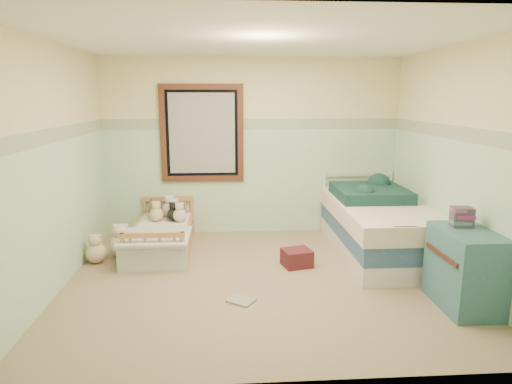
{
  "coord_description": "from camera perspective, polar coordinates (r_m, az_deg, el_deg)",
  "views": [
    {
      "loc": [
        -0.36,
        -4.55,
        1.95
      ],
      "look_at": [
        -0.03,
        0.35,
        0.9
      ],
      "focal_mm": 31.31,
      "sensor_mm": 36.0,
      "label": 1
    }
  ],
  "objects": [
    {
      "name": "floor",
      "position": [
        4.97,
        0.66,
        -11.18
      ],
      "size": [
        4.2,
        3.6,
        0.02
      ],
      "primitive_type": "cube",
      "color": "#766B53",
      "rests_on": "ground"
    },
    {
      "name": "ceiling",
      "position": [
        4.6,
        0.74,
        19.03
      ],
      "size": [
        4.2,
        3.6,
        0.02
      ],
      "primitive_type": "cube",
      "color": "white",
      "rests_on": "wall_back"
    },
    {
      "name": "wall_back",
      "position": [
        6.4,
        -0.55,
        5.77
      ],
      "size": [
        4.2,
        0.04,
        2.5
      ],
      "primitive_type": "cube",
      "color": "beige",
      "rests_on": "floor"
    },
    {
      "name": "wall_front",
      "position": [
        2.86,
        3.49,
        -2.14
      ],
      "size": [
        4.2,
        0.04,
        2.5
      ],
      "primitive_type": "cube",
      "color": "beige",
      "rests_on": "floor"
    },
    {
      "name": "wall_left",
      "position": [
        4.93,
        -24.48,
        2.78
      ],
      "size": [
        0.04,
        3.6,
        2.5
      ],
      "primitive_type": "cube",
      "color": "beige",
      "rests_on": "floor"
    },
    {
      "name": "wall_right",
      "position": [
        5.22,
        24.38,
        3.26
      ],
      "size": [
        0.04,
        3.6,
        2.5
      ],
      "primitive_type": "cube",
      "color": "beige",
      "rests_on": "floor"
    },
    {
      "name": "wainscot_mint",
      "position": [
        6.46,
        -0.54,
        1.34
      ],
      "size": [
        4.2,
        0.01,
        1.5
      ],
      "primitive_type": "cube",
      "color": "#A8D0A7",
      "rests_on": "floor"
    },
    {
      "name": "border_strip",
      "position": [
        6.36,
        -0.55,
        8.66
      ],
      "size": [
        4.2,
        0.01,
        0.15
      ],
      "primitive_type": "cube",
      "color": "#476A49",
      "rests_on": "wall_back"
    },
    {
      "name": "window_frame",
      "position": [
        6.34,
        -6.91,
        7.44
      ],
      "size": [
        1.16,
        0.06,
        1.36
      ],
      "primitive_type": "cube",
      "color": "#351810",
      "rests_on": "wall_back"
    },
    {
      "name": "window_blinds",
      "position": [
        6.35,
        -6.91,
        7.44
      ],
      "size": [
        0.92,
        0.01,
        1.12
      ],
      "primitive_type": "cube",
      "color": "#AEADAB",
      "rests_on": "window_frame"
    },
    {
      "name": "toddler_bed_frame",
      "position": [
        5.97,
        -11.91,
        -6.35
      ],
      "size": [
        0.74,
        1.48,
        0.19
      ],
      "primitive_type": "cube",
      "color": "#A6713D",
      "rests_on": "floor"
    },
    {
      "name": "toddler_mattress",
      "position": [
        5.92,
        -11.98,
        -4.92
      ],
      "size": [
        0.67,
        1.41,
        0.12
      ],
      "primitive_type": "cube",
      "color": "white",
      "rests_on": "toddler_bed_frame"
    },
    {
      "name": "patchwork_quilt",
      "position": [
        5.46,
        -12.68,
        -5.57
      ],
      "size": [
        0.8,
        0.74,
        0.03
      ],
      "primitive_type": "cube",
      "color": "#7B98D1",
      "rests_on": "toddler_mattress"
    },
    {
      "name": "plush_bed_brown",
      "position": [
        6.38,
        -12.75,
        -2.31
      ],
      "size": [
        0.18,
        0.18,
        0.18
      ],
      "primitive_type": "sphere",
      "color": "brown",
      "rests_on": "toddler_mattress"
    },
    {
      "name": "plush_bed_white",
      "position": [
        6.35,
        -10.97,
        -2.19
      ],
      "size": [
        0.21,
        0.21,
        0.21
      ],
      "primitive_type": "sphere",
      "color": "silver",
      "rests_on": "toddler_mattress"
    },
    {
      "name": "plush_bed_tan",
      "position": [
        6.16,
        -12.6,
        -2.8
      ],
      "size": [
        0.19,
        0.19,
        0.19
      ],
      "primitive_type": "sphere",
      "color": "beige",
      "rests_on": "toddler_mattress"
    },
    {
      "name": "plush_bed_dark",
      "position": [
        6.13,
        -10.47,
        -2.83
      ],
      "size": [
        0.18,
        0.18,
        0.18
      ],
      "primitive_type": "sphere",
      "color": "black",
      "rests_on": "toddler_mattress"
    },
    {
      "name": "plush_floor_cream",
      "position": [
        5.81,
        -16.83,
        -6.58
      ],
      "size": [
        0.29,
        0.29,
        0.29
      ],
      "primitive_type": "sphere",
      "color": "beige",
      "rests_on": "floor"
    },
    {
      "name": "plush_floor_tan",
      "position": [
        5.72,
        -19.74,
        -7.35
      ],
      "size": [
        0.24,
        0.24,
        0.24
      ],
      "primitive_type": "sphere",
      "color": "beige",
      "rests_on": "floor"
    },
    {
      "name": "twin_bed_frame",
      "position": [
        5.9,
        15.38,
        -6.57
      ],
      "size": [
        1.04,
        2.08,
        0.22
      ],
      "primitive_type": "cube",
      "color": "silver",
      "rests_on": "floor"
    },
    {
      "name": "twin_boxspring",
      "position": [
        5.84,
        15.5,
        -4.52
      ],
      "size": [
        1.04,
        2.08,
        0.22
      ],
      "primitive_type": "cube",
      "color": "navy",
      "rests_on": "twin_bed_frame"
    },
    {
      "name": "twin_mattress",
      "position": [
        5.78,
        15.63,
        -2.43
      ],
      "size": [
        1.08,
        2.12,
        0.22
      ],
      "primitive_type": "cube",
      "color": "silver",
      "rests_on": "twin_boxspring"
    },
    {
      "name": "teal_blanket",
      "position": [
        6.0,
        14.34,
        -0.07
      ],
      "size": [
        0.89,
        0.95,
        0.14
      ],
      "primitive_type": "cube",
      "rotation": [
        0.0,
        0.0,
        -0.01
      ],
      "color": "#173F3C",
      "rests_on": "twin_mattress"
    },
    {
      "name": "dresser",
      "position": [
        4.67,
        25.15,
        -8.91
      ],
      "size": [
        0.47,
        0.75,
        0.75
      ],
      "primitive_type": "cube",
      "color": "#2F5B70",
      "rests_on": "floor"
    },
    {
      "name": "book_stack",
      "position": [
        4.65,
        24.8,
        -2.91
      ],
      "size": [
        0.21,
        0.17,
        0.19
      ],
      "primitive_type": "cube",
      "rotation": [
        0.0,
        0.0,
        -0.15
      ],
      "color": "brown",
      "rests_on": "dresser"
    },
    {
      "name": "red_pillow",
      "position": [
        5.32,
        5.23,
        -8.37
      ],
      "size": [
        0.38,
        0.35,
        0.2
      ],
      "primitive_type": "cube",
      "rotation": [
        0.0,
        0.0,
        0.25
      ],
      "color": "maroon",
      "rests_on": "floor"
    },
    {
      "name": "floor_book",
      "position": [
        4.47,
        -1.92,
        -13.68
      ],
      "size": [
        0.31,
        0.3,
        0.02
      ],
      "primitive_type": "cube",
      "rotation": [
        0.0,
        0.0,
        -0.6
      ],
      "color": "orange",
      "rests_on": "floor"
    },
    {
      "name": "extra_plush_0",
      "position": [
        6.07,
        -9.72,
        -2.94
      ],
      "size": [
        0.18,
        0.18,
        0.18
      ],
      "primitive_type": "sphere",
      "color": "beige",
      "rests_on": "toddler_mattress"
    },
    {
      "name": "extra_plush_1",
      "position": [
        6.19,
        -10.41,
        -2.55
      ],
      "size": [
        0.2,
        0.2,
        0.2
      ],
      "primitive_type": "sphere",
      "color": "beige",
      "rests_on": "toddler_mattress"
    }
  ]
}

